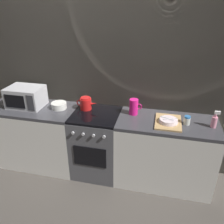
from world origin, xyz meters
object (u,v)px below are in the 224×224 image
kettle (86,103)px  spice_jar (187,120)px  stove_unit (97,143)px  pitcher (134,107)px  dish_pile (168,121)px  mixing_bowl (59,105)px  microwave (26,97)px  spray_bottle (214,121)px

kettle → spice_jar: size_ratio=2.71×
stove_unit → kettle: (-0.16, 0.11, 0.53)m
stove_unit → pitcher: bearing=12.8°
dish_pile → spice_jar: bearing=6.6°
mixing_bowl → dish_pile: 1.43m
stove_unit → microwave: microwave is taller
stove_unit → spice_jar: size_ratio=8.57×
microwave → dish_pile: microwave is taller
pitcher → spray_bottle: bearing=-7.7°
mixing_bowl → pitcher: bearing=3.1°
microwave → pitcher: 1.45m
mixing_bowl → dish_pile: mixing_bowl is taller
kettle → spice_jar: 1.28m
kettle → spice_jar: (1.27, -0.13, -0.03)m
kettle → spice_jar: kettle is taller
pitcher → spice_jar: pitcher is taller
spice_jar → pitcher: bearing=169.0°
microwave → mixing_bowl: microwave is taller
spice_jar → spray_bottle: bearing=-0.4°
stove_unit → pitcher: size_ratio=4.50×
pitcher → microwave: bearing=-176.6°
stove_unit → mixing_bowl: 0.72m
microwave → dish_pile: size_ratio=1.15×
mixing_bowl → spray_bottle: bearing=-2.2°
microwave → spray_bottle: (2.38, -0.04, -0.06)m
kettle → mixing_bowl: 0.37m
stove_unit → spray_bottle: (1.40, -0.02, 0.53)m
dish_pile → spice_jar: spice_jar is taller
kettle → mixing_bowl: kettle is taller
kettle → spray_bottle: (1.57, -0.13, -0.00)m
spice_jar → mixing_bowl: bearing=177.5°
spray_bottle → stove_unit: bearing=179.2°
spray_bottle → spice_jar: bearing=179.6°
kettle → microwave: bearing=-173.8°
spray_bottle → mixing_bowl: bearing=177.8°
stove_unit → mixing_bowl: size_ratio=4.50×
spice_jar → spray_bottle: (0.29, -0.00, 0.03)m
stove_unit → dish_pile: (0.90, -0.04, 0.47)m
stove_unit → dish_pile: dish_pile is taller
pitcher → spice_jar: (0.64, -0.12, -0.05)m
spice_jar → spray_bottle: size_ratio=0.52×
mixing_bowl → pitcher: 1.00m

